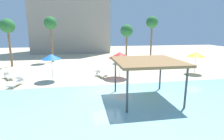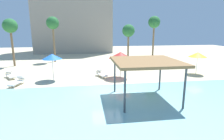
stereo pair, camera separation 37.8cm
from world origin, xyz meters
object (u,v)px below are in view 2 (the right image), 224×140
object	(u,v)px
palm_tree_0	(10,27)
shade_pavilion	(146,63)
beach_umbrella_yellow_0	(198,55)
lounge_chair_0	(10,75)
beach_umbrella_red_4	(120,55)
lounge_chair_1	(17,82)
palm_tree_2	(53,24)
palm_tree_3	(128,32)
lounge_chair_2	(101,74)
palm_tree_1	(154,23)
beach_umbrella_blue_2	(52,57)

from	to	relation	value
palm_tree_0	shade_pavilion	bearing A→B (deg)	-45.84
beach_umbrella_yellow_0	lounge_chair_0	world-z (taller)	beach_umbrella_yellow_0
beach_umbrella_red_4	lounge_chair_1	distance (m)	10.20
palm_tree_2	palm_tree_3	world-z (taller)	palm_tree_2
palm_tree_0	beach_umbrella_yellow_0	bearing A→B (deg)	-19.23
lounge_chair_0	lounge_chair_2	size ratio (longest dim) A/B	0.97
beach_umbrella_red_4	lounge_chair_0	distance (m)	11.83
beach_umbrella_yellow_0	palm_tree_3	distance (m)	10.93
shade_pavilion	palm_tree_1	distance (m)	18.21
lounge_chair_0	palm_tree_1	size ratio (longest dim) A/B	0.27
lounge_chair_2	beach_umbrella_blue_2	bearing A→B (deg)	-101.68
shade_pavilion	beach_umbrella_red_4	distance (m)	6.40
shade_pavilion	palm_tree_2	distance (m)	19.81
beach_umbrella_blue_2	lounge_chair_2	xyz separation A→B (m)	(4.91, 0.67, -2.08)
shade_pavilion	beach_umbrella_yellow_0	bearing A→B (deg)	38.67
lounge_chair_1	palm_tree_3	xyz separation A→B (m)	(12.88, 10.40, 4.38)
lounge_chair_1	palm_tree_3	bearing A→B (deg)	143.08
shade_pavilion	palm_tree_2	bearing A→B (deg)	117.57
lounge_chair_1	lounge_chair_2	world-z (taller)	same
palm_tree_1	lounge_chair_0	bearing A→B (deg)	-155.20
palm_tree_0	palm_tree_2	size ratio (longest dim) A/B	0.93
beach_umbrella_red_4	palm_tree_3	bearing A→B (deg)	71.94
palm_tree_1	palm_tree_3	size ratio (longest dim) A/B	1.23
lounge_chair_2	lounge_chair_0	bearing A→B (deg)	-114.11
shade_pavilion	palm_tree_2	size ratio (longest dim) A/B	0.66
lounge_chair_1	beach_umbrella_blue_2	bearing A→B (deg)	127.02
beach_umbrella_blue_2	lounge_chair_2	world-z (taller)	beach_umbrella_blue_2
shade_pavilion	beach_umbrella_yellow_0	distance (m)	10.74
palm_tree_3	palm_tree_2	bearing A→B (deg)	170.67
beach_umbrella_blue_2	palm_tree_0	xyz separation A→B (m)	(-6.63, 8.21, 2.93)
palm_tree_2	palm_tree_3	size ratio (longest dim) A/B	1.20
lounge_chair_1	palm_tree_2	world-z (taller)	palm_tree_2
beach_umbrella_blue_2	beach_umbrella_red_4	bearing A→B (deg)	0.09
beach_umbrella_blue_2	lounge_chair_1	world-z (taller)	beach_umbrella_blue_2
lounge_chair_0	lounge_chair_1	distance (m)	3.18
shade_pavilion	lounge_chair_0	xyz separation A→B (m)	(-12.17, 7.80, -2.42)
beach_umbrella_yellow_0	palm_tree_3	xyz separation A→B (m)	(-6.02, 8.77, 2.47)
lounge_chair_1	palm_tree_1	distance (m)	21.55
lounge_chair_1	palm_tree_1	size ratio (longest dim) A/B	0.28
beach_umbrella_blue_2	palm_tree_1	world-z (taller)	palm_tree_1
shade_pavilion	beach_umbrella_red_4	size ratio (longest dim) A/B	1.66
beach_umbrella_yellow_0	beach_umbrella_blue_2	xyz separation A→B (m)	(-15.89, -0.36, 0.18)
beach_umbrella_red_4	palm_tree_2	size ratio (longest dim) A/B	0.40
beach_umbrella_yellow_0	palm_tree_2	xyz separation A→B (m)	(-17.44, 10.65, 3.56)
beach_umbrella_blue_2	lounge_chair_2	distance (m)	5.37
lounge_chair_0	lounge_chair_1	xyz separation A→B (m)	(1.65, -2.72, 0.00)
shade_pavilion	beach_umbrella_red_4	world-z (taller)	shade_pavilion
beach_umbrella_blue_2	palm_tree_0	size ratio (longest dim) A/B	0.42
lounge_chair_2	palm_tree_1	distance (m)	14.56
beach_umbrella_yellow_0	palm_tree_1	bearing A→B (deg)	98.99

